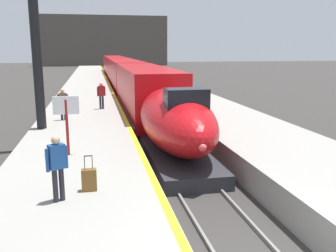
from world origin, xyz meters
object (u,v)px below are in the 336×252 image
(passenger_near_edge, at_px, (57,163))
(departure_info_board, at_px, (66,114))
(passenger_mid_platform, at_px, (101,93))
(rolling_suitcase, at_px, (89,180))
(highspeed_train_main, at_px, (126,76))
(station_column_mid, at_px, (33,0))
(passenger_far_waiting, at_px, (63,102))

(passenger_near_edge, height_order, departure_info_board, departure_info_board)
(passenger_mid_platform, bearing_deg, departure_info_board, -97.98)
(passenger_near_edge, distance_m, rolling_suitcase, 1.15)
(rolling_suitcase, height_order, departure_info_board, departure_info_board)
(highspeed_train_main, height_order, passenger_mid_platform, highspeed_train_main)
(passenger_near_edge, height_order, passenger_mid_platform, same)
(station_column_mid, bearing_deg, passenger_near_edge, -80.23)
(passenger_mid_platform, height_order, departure_info_board, departure_info_board)
(passenger_far_waiting, relative_size, rolling_suitcase, 1.72)
(passenger_near_edge, distance_m, departure_info_board, 4.26)
(highspeed_train_main, distance_m, station_column_mid, 22.47)
(passenger_mid_platform, distance_m, departure_info_board, 10.32)
(passenger_far_waiting, bearing_deg, passenger_near_edge, -86.43)
(station_column_mid, bearing_deg, highspeed_train_main, 74.38)
(passenger_near_edge, distance_m, passenger_mid_platform, 14.50)
(rolling_suitcase, xyz_separation_m, departure_info_board, (-0.77, 3.66, 1.20))
(passenger_far_waiting, bearing_deg, station_column_mid, -114.28)
(station_column_mid, height_order, passenger_near_edge, station_column_mid)
(highspeed_train_main, distance_m, passenger_far_waiting, 19.80)
(passenger_mid_platform, relative_size, departure_info_board, 0.80)
(highspeed_train_main, relative_size, departure_info_board, 27.34)
(highspeed_train_main, height_order, passenger_near_edge, highspeed_train_main)
(passenger_mid_platform, height_order, rolling_suitcase, passenger_mid_platform)
(rolling_suitcase, relative_size, departure_info_board, 0.46)
(station_column_mid, relative_size, departure_info_board, 4.66)
(highspeed_train_main, height_order, station_column_mid, station_column_mid)
(departure_info_board, bearing_deg, passenger_mid_platform, 82.02)
(departure_info_board, bearing_deg, highspeed_train_main, 80.48)
(station_column_mid, height_order, passenger_mid_platform, station_column_mid)
(highspeed_train_main, distance_m, rolling_suitcase, 29.88)
(passenger_far_waiting, bearing_deg, departure_info_board, -84.48)
(passenger_mid_platform, bearing_deg, passenger_near_edge, -95.54)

